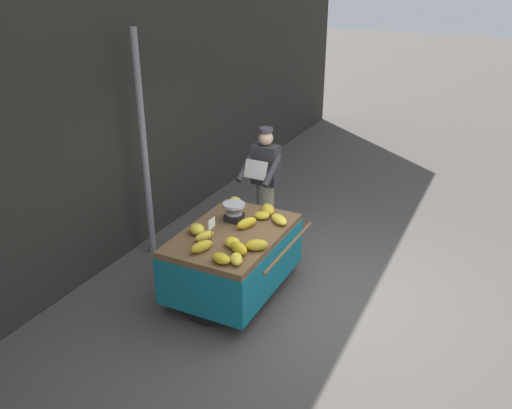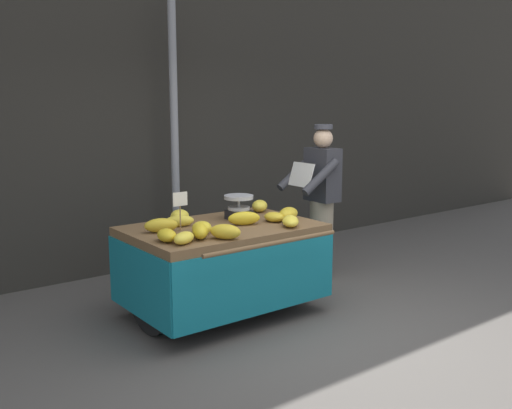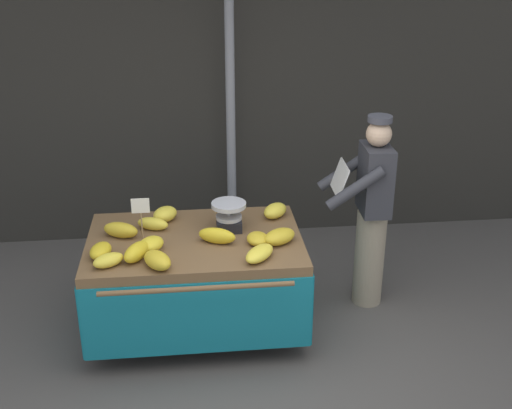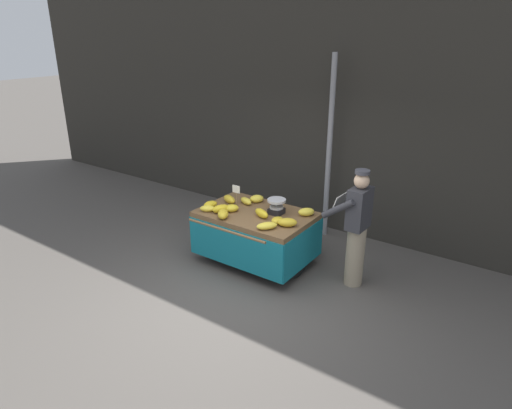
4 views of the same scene
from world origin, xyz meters
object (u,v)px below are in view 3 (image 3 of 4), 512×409
(banana_cart, at_px, (196,263))
(price_sign, at_px, (141,210))
(banana_bunch_12, at_px, (165,214))
(banana_bunch_9, at_px, (121,230))
(banana_bunch_6, at_px, (151,244))
(street_pole, at_px, (230,100))
(banana_bunch_7, at_px, (258,239))
(vendor_person, at_px, (371,212))
(banana_bunch_0, at_px, (101,251))
(weighing_scale, at_px, (229,216))
(banana_bunch_11, at_px, (279,237))
(banana_bunch_8, at_px, (153,224))
(banana_bunch_4, at_px, (217,236))
(banana_bunch_3, at_px, (108,260))
(banana_bunch_5, at_px, (137,252))
(banana_bunch_1, at_px, (275,211))
(banana_bunch_10, at_px, (259,253))
(banana_bunch_2, at_px, (157,260))

(banana_cart, distance_m, price_sign, 0.62)
(banana_bunch_12, bearing_deg, banana_bunch_9, -141.09)
(price_sign, xyz_separation_m, banana_bunch_6, (0.08, -0.22, -0.19))
(street_pole, distance_m, banana_bunch_7, 1.84)
(banana_bunch_6, bearing_deg, price_sign, 108.79)
(street_pole, bearing_deg, vendor_person, -49.29)
(banana_bunch_0, bearing_deg, banana_bunch_7, 4.19)
(weighing_scale, relative_size, banana_bunch_11, 1.01)
(weighing_scale, bearing_deg, banana_bunch_8, 174.16)
(banana_bunch_4, bearing_deg, banana_bunch_9, 166.22)
(street_pole, bearing_deg, banana_bunch_12, -117.95)
(banana_bunch_9, bearing_deg, banana_bunch_3, -96.17)
(banana_bunch_3, xyz_separation_m, banana_bunch_5, (0.20, 0.08, 0.02))
(banana_bunch_9, bearing_deg, banana_bunch_0, -110.63)
(banana_bunch_6, bearing_deg, banana_bunch_11, 1.03)
(banana_bunch_8, distance_m, banana_bunch_11, 1.05)
(banana_bunch_1, height_order, banana_bunch_3, banana_bunch_1)
(banana_bunch_3, xyz_separation_m, banana_bunch_6, (0.30, 0.21, 0.01))
(banana_bunch_0, xyz_separation_m, banana_bunch_11, (1.35, 0.08, 0.01))
(banana_bunch_4, distance_m, banana_bunch_10, 0.42)
(vendor_person, bearing_deg, weighing_scale, -172.97)
(banana_bunch_12, bearing_deg, banana_bunch_7, -35.44)
(banana_bunch_5, bearing_deg, banana_bunch_9, 110.67)
(street_pole, xyz_separation_m, banana_bunch_9, (-0.98, -1.48, -0.65))
(price_sign, xyz_separation_m, banana_bunch_11, (1.06, -0.21, -0.19))
(street_pole, bearing_deg, banana_bunch_11, -81.78)
(banana_cart, distance_m, banana_bunch_11, 0.73)
(banana_bunch_2, bearing_deg, banana_bunch_1, 39.25)
(banana_bunch_5, height_order, vendor_person, vendor_person)
(banana_bunch_0, bearing_deg, banana_bunch_10, -7.98)
(banana_bunch_6, distance_m, banana_bunch_9, 0.36)
(vendor_person, bearing_deg, banana_bunch_8, -177.26)
(banana_cart, bearing_deg, banana_bunch_0, -161.06)
(banana_bunch_9, height_order, banana_bunch_11, banana_bunch_9)
(banana_bunch_5, xyz_separation_m, vendor_person, (1.93, 0.59, -0.03))
(banana_bunch_10, bearing_deg, banana_bunch_12, 132.75)
(banana_bunch_10, distance_m, banana_bunch_11, 0.30)
(street_pole, xyz_separation_m, banana_bunch_5, (-0.83, -1.87, -0.64))
(banana_bunch_4, xyz_separation_m, banana_bunch_7, (0.31, -0.05, -0.02))
(banana_bunch_7, xyz_separation_m, vendor_person, (1.02, 0.44, -0.02))
(banana_bunch_7, distance_m, banana_bunch_9, 1.09)
(price_sign, xyz_separation_m, banana_bunch_0, (-0.29, -0.28, -0.20))
(street_pole, height_order, banana_bunch_3, street_pole)
(banana_bunch_8, relative_size, banana_bunch_12, 1.17)
(banana_bunch_12, bearing_deg, banana_bunch_8, -120.52)
(banana_bunch_2, bearing_deg, banana_bunch_9, 119.54)
(weighing_scale, distance_m, banana_bunch_3, 1.05)
(banana_bunch_5, distance_m, banana_bunch_9, 0.42)
(banana_bunch_4, xyz_separation_m, banana_bunch_11, (0.48, -0.06, -0.00))
(banana_bunch_10, relative_size, vendor_person, 0.17)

